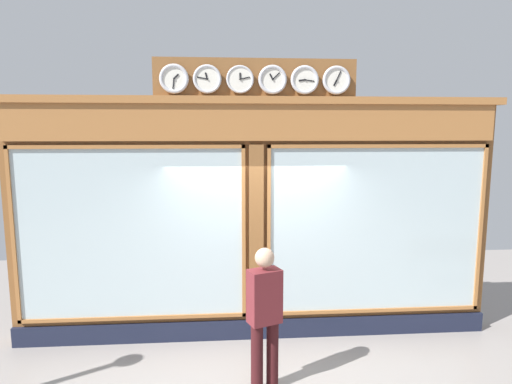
{
  "coord_description": "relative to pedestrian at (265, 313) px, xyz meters",
  "views": [
    {
      "loc": [
        0.45,
        5.93,
        2.98
      ],
      "look_at": [
        0.0,
        0.0,
        2.14
      ],
      "focal_mm": 30.48,
      "sensor_mm": 36.0,
      "label": 1
    }
  ],
  "objects": [
    {
      "name": "shop_facade",
      "position": [
        0.0,
        -1.4,
        0.82
      ],
      "size": [
        6.92,
        0.42,
        3.94
      ],
      "color": "brown",
      "rests_on": "ground_plane"
    },
    {
      "name": "pedestrian",
      "position": [
        0.0,
        0.0,
        0.0
      ],
      "size": [
        0.42,
        0.34,
        1.69
      ],
      "color": "#3A1316",
      "rests_on": "ground_plane"
    }
  ]
}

